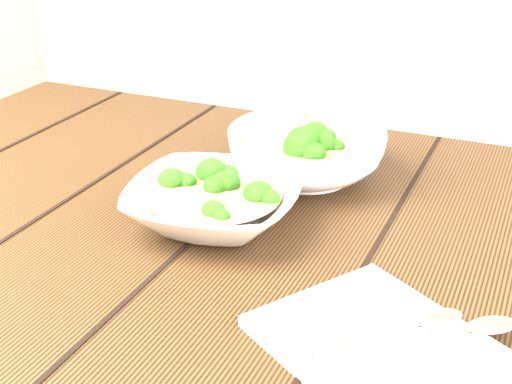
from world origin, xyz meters
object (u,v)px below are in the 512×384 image
at_px(soup_bowl_front, 214,203).
at_px(trivet, 239,195).
at_px(table, 231,304).
at_px(napkin, 381,346).
at_px(soup_bowl_back, 306,152).

distance_m(soup_bowl_front, trivet, 0.06).
bearing_deg(table, soup_bowl_front, -146.98).
bearing_deg(napkin, trivet, 169.86).
bearing_deg(table, trivet, 100.66).
bearing_deg(soup_bowl_front, table, 33.02).
relative_size(table, soup_bowl_front, 5.15).
bearing_deg(trivet, soup_bowl_front, -96.88).
height_order(soup_bowl_back, napkin, soup_bowl_back).
bearing_deg(soup_bowl_back, soup_bowl_front, -107.05).
height_order(soup_bowl_front, napkin, soup_bowl_front).
distance_m(soup_bowl_front, napkin, 0.30).
bearing_deg(table, soup_bowl_back, 76.99).
bearing_deg(table, napkin, -36.61).
xyz_separation_m(trivet, napkin, (0.24, -0.22, -0.01)).
height_order(trivet, napkin, trivet).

